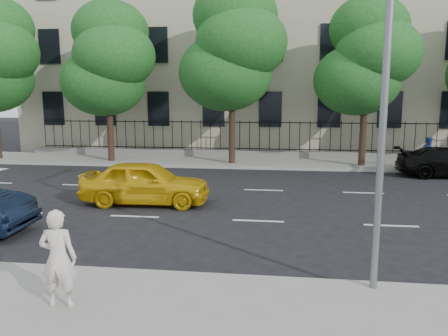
% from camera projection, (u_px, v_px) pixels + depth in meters
% --- Properties ---
extents(ground, '(120.00, 120.00, 0.00)m').
position_uv_depth(ground, '(253.00, 249.00, 11.19)').
color(ground, black).
rests_on(ground, ground).
extents(near_sidewalk, '(60.00, 4.00, 0.15)m').
position_uv_depth(near_sidewalk, '(239.00, 327.00, 7.26)').
color(near_sidewalk, gray).
rests_on(near_sidewalk, ground).
extents(far_sidewalk, '(60.00, 4.00, 0.15)m').
position_uv_depth(far_sidewalk, '(268.00, 163.00, 24.87)').
color(far_sidewalk, gray).
rests_on(far_sidewalk, ground).
extents(lane_markings, '(49.60, 4.62, 0.01)m').
position_uv_depth(lane_markings, '(261.00, 203.00, 15.83)').
color(lane_markings, silver).
rests_on(lane_markings, ground).
extents(masonry_building, '(34.60, 12.11, 18.50)m').
position_uv_depth(masonry_building, '(274.00, 24.00, 32.14)').
color(masonry_building, '#C1B79A').
rests_on(masonry_building, ground).
extents(iron_fence, '(30.00, 0.50, 2.20)m').
position_uv_depth(iron_fence, '(269.00, 149.00, 26.44)').
color(iron_fence, slate).
rests_on(iron_fence, far_sidewalk).
extents(street_light, '(0.25, 3.32, 8.05)m').
position_uv_depth(street_light, '(382.00, 28.00, 8.29)').
color(street_light, slate).
rests_on(street_light, near_sidewalk).
extents(tree_b, '(5.53, 5.12, 8.97)m').
position_uv_depth(tree_b, '(109.00, 60.00, 24.41)').
color(tree_b, '#382619').
rests_on(tree_b, far_sidewalk).
extents(tree_c, '(5.89, 5.50, 9.80)m').
position_uv_depth(tree_c, '(233.00, 47.00, 23.44)').
color(tree_c, '#382619').
rests_on(tree_c, far_sidewalk).
extents(tree_d, '(5.34, 4.94, 8.84)m').
position_uv_depth(tree_d, '(367.00, 57.00, 22.66)').
color(tree_d, '#382619').
rests_on(tree_d, far_sidewalk).
extents(yellow_taxi, '(4.66, 2.01, 1.57)m').
position_uv_depth(yellow_taxi, '(146.00, 182.00, 15.68)').
color(yellow_taxi, gold).
rests_on(yellow_taxi, ground).
extents(woman_near, '(0.70, 0.50, 1.79)m').
position_uv_depth(woman_near, '(58.00, 258.00, 7.71)').
color(woman_near, silver).
rests_on(woman_near, near_sidewalk).
extents(pedestrian_far, '(0.81, 0.94, 1.66)m').
position_uv_depth(pedestrian_far, '(429.00, 153.00, 22.14)').
color(pedestrian_far, navy).
rests_on(pedestrian_far, far_sidewalk).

